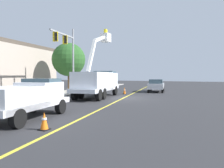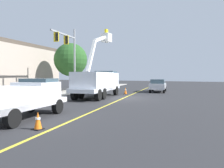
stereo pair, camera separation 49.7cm
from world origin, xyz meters
name	(u,v)px [view 1 (the left image)]	position (x,y,z in m)	size (l,w,h in m)	color
ground	(124,98)	(0.00, 0.00, 0.00)	(120.00, 120.00, 0.00)	#2D2D30
sidewalk_far_side	(49,95)	(-1.63, 8.04, 0.06)	(60.00, 3.60, 0.12)	#B2ADA3
lane_centre_stripe	(124,98)	(0.00, 0.00, 0.00)	(50.00, 0.16, 0.01)	yellow
utility_bucket_truck	(98,81)	(-0.58, 2.60, 1.62)	(8.53, 4.08, 7.17)	white
service_pickup_truck	(26,97)	(-11.70, 0.35, 1.12)	(5.91, 3.17, 2.06)	white
passing_minivan	(156,85)	(9.06, -0.80, 0.97)	(5.08, 2.82, 1.69)	silver
traffic_cone_leading	(44,121)	(-12.96, -2.09, 0.37)	(0.40, 0.40, 0.74)	black
traffic_cone_mid_front	(124,91)	(3.96, 1.62, 0.40)	(0.40, 0.40, 0.82)	black
traffic_signal_mast	(68,50)	(0.96, 7.53, 5.19)	(5.36, 1.25, 7.87)	gray
street_tree_right	(69,60)	(5.54, 10.94, 4.42)	(4.72, 4.72, 6.79)	brown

